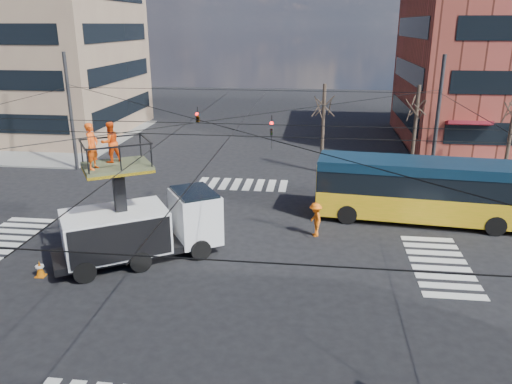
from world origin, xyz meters
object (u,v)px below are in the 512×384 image
(traffic_cone, at_px, (40,269))
(flagger, at_px, (315,220))
(utility_truck, at_px, (141,215))
(city_bus, at_px, (425,189))
(worker_ground, at_px, (114,246))

(traffic_cone, bearing_deg, flagger, 26.42)
(utility_truck, height_order, city_bus, utility_truck)
(traffic_cone, height_order, flagger, flagger)
(worker_ground, bearing_deg, traffic_cone, 114.84)
(flagger, bearing_deg, traffic_cone, -80.66)
(utility_truck, xyz_separation_m, city_bus, (12.87, 5.92, -0.29))
(utility_truck, relative_size, worker_ground, 4.45)
(utility_truck, relative_size, traffic_cone, 10.51)
(city_bus, relative_size, worker_ground, 6.89)
(worker_ground, distance_m, flagger, 9.30)
(utility_truck, xyz_separation_m, flagger, (7.38, 3.31, -1.18))
(utility_truck, bearing_deg, worker_ground, 179.20)
(utility_truck, bearing_deg, city_bus, -7.33)
(worker_ground, height_order, flagger, flagger)
(flagger, bearing_deg, city_bus, 98.35)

